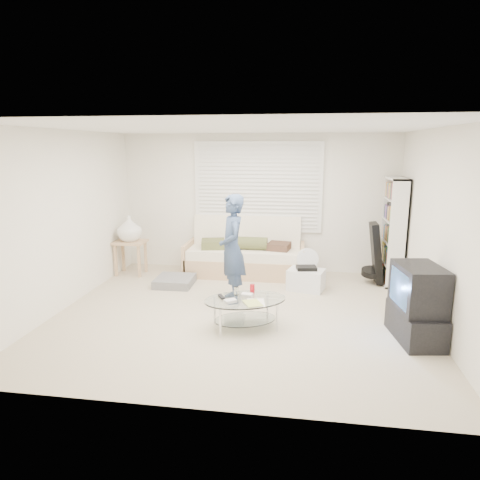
% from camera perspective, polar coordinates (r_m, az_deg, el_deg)
% --- Properties ---
extents(ground, '(5.00, 5.00, 0.00)m').
position_cam_1_polar(ground, '(6.02, -0.07, -9.75)').
color(ground, '#BFB295').
rests_on(ground, ground).
extents(room_shell, '(5.02, 4.52, 2.51)m').
position_cam_1_polar(room_shell, '(6.09, 0.61, 6.35)').
color(room_shell, white).
rests_on(room_shell, ground).
extents(window_blinds, '(2.32, 0.08, 1.62)m').
position_cam_1_polar(window_blinds, '(7.80, 2.37, 7.07)').
color(window_blinds, silver).
rests_on(window_blinds, ground).
extents(futon_sofa, '(2.11, 0.85, 1.03)m').
position_cam_1_polar(futon_sofa, '(7.71, 0.66, -2.13)').
color(futon_sofa, tan).
rests_on(futon_sofa, ground).
extents(grey_floor_pillow, '(0.62, 0.62, 0.14)m').
position_cam_1_polar(grey_floor_pillow, '(7.25, -8.69, -5.45)').
color(grey_floor_pillow, slate).
rests_on(grey_floor_pillow, ground).
extents(side_table, '(0.54, 0.44, 1.07)m').
position_cam_1_polar(side_table, '(7.85, -14.53, 1.17)').
color(side_table, tan).
rests_on(side_table, ground).
extents(bookshelf, '(0.28, 0.75, 1.78)m').
position_cam_1_polar(bookshelf, '(7.55, 19.75, 1.09)').
color(bookshelf, white).
rests_on(bookshelf, ground).
extents(guitar_case, '(0.37, 0.38, 1.02)m').
position_cam_1_polar(guitar_case, '(7.50, 17.59, -2.24)').
color(guitar_case, black).
rests_on(guitar_case, ground).
extents(floor_fan, '(0.38, 0.25, 0.62)m').
position_cam_1_polar(floor_fan, '(7.26, 9.01, -3.04)').
color(floor_fan, white).
rests_on(floor_fan, ground).
extents(storage_bin, '(0.64, 0.52, 0.39)m').
position_cam_1_polar(storage_bin, '(7.00, 8.80, -5.17)').
color(storage_bin, white).
rests_on(storage_bin, ground).
extents(tv_unit, '(0.57, 0.90, 0.92)m').
position_cam_1_polar(tv_unit, '(5.52, 22.52, -7.91)').
color(tv_unit, black).
rests_on(tv_unit, ground).
extents(coffee_table, '(1.21, 1.00, 0.51)m').
position_cam_1_polar(coffee_table, '(5.47, 0.66, -8.60)').
color(coffee_table, silver).
rests_on(coffee_table, ground).
extents(standing_person, '(0.55, 0.68, 1.61)m').
position_cam_1_polar(standing_person, '(6.23, -1.05, -1.23)').
color(standing_person, '#364D71').
rests_on(standing_person, ground).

